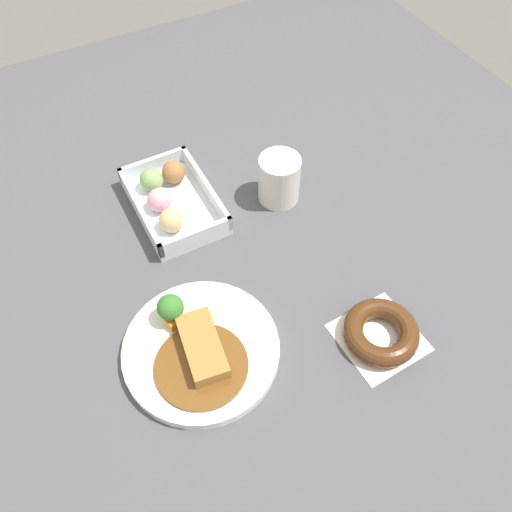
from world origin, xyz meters
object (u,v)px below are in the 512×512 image
curry_plate (200,348)px  chocolate_ring_donut (381,332)px  donut_box (170,199)px  coffee_mug (279,179)px

curry_plate → chocolate_ring_donut: size_ratio=1.87×
donut_box → coffee_mug: 0.20m
chocolate_ring_donut → coffee_mug: coffee_mug is taller
donut_box → chocolate_ring_donut: size_ratio=1.66×
donut_box → chocolate_ring_donut: 0.43m
curry_plate → chocolate_ring_donut: (0.10, 0.25, 0.00)m
donut_box → chocolate_ring_donut: bearing=24.2°
chocolate_ring_donut → coffee_mug: bearing=178.6°
chocolate_ring_donut → donut_box: bearing=-155.8°
curry_plate → coffee_mug: 0.34m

